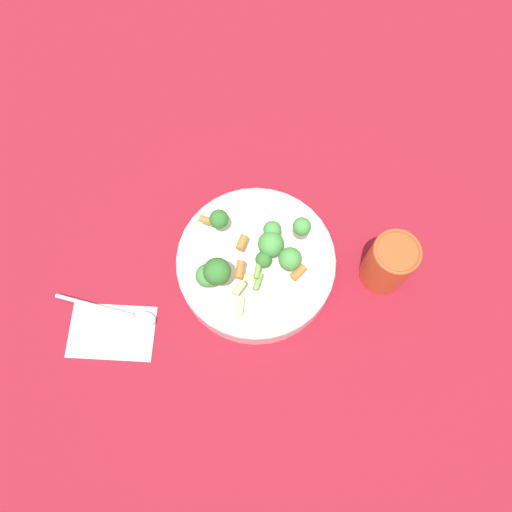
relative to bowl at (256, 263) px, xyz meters
The scene contains 6 objects.
ground_plane 0.03m from the bowl, ahead, with size 3.00×3.00×0.00m, color maroon.
bowl is the anchor object (origin of this frame).
pasta_salad 0.07m from the bowl, 152.11° to the left, with size 0.17×0.19×0.09m.
cup 0.22m from the bowl, 69.05° to the right, with size 0.07×0.07×0.11m.
napkin 0.26m from the bowl, 138.34° to the left, with size 0.13×0.16×0.01m.
spoon 0.23m from the bowl, 133.90° to the left, with size 0.04×0.17×0.01m.
Camera 1 is at (-0.25, -0.11, 0.81)m, focal length 35.00 mm.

